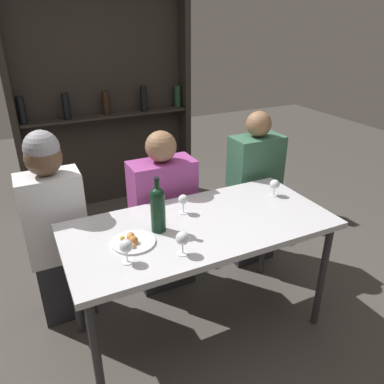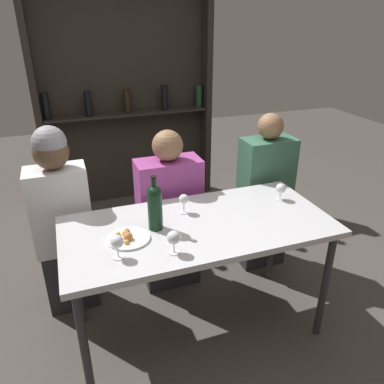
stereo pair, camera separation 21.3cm
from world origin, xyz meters
The scene contains 12 objects.
ground_plane centered at (0.00, 0.00, 0.00)m, with size 10.00×10.00×0.00m, color #47423D.
dining_table centered at (0.00, 0.00, 0.71)m, with size 1.52×0.72×0.78m.
wine_rack_wall centered at (0.00, 2.04, 1.19)m, with size 1.73×0.21×2.37m.
wine_bottle centered at (-0.24, 0.03, 0.92)m, with size 0.08×0.08×0.31m.
wine_glass_0 centered at (-0.48, -0.17, 0.86)m, with size 0.07×0.07×0.12m.
wine_glass_1 centered at (-0.21, -0.22, 0.86)m, with size 0.07×0.07×0.12m.
wine_glass_2 centered at (-0.03, 0.16, 0.86)m, with size 0.06×0.06×0.12m.
wine_glass_3 centered at (0.60, 0.11, 0.85)m, with size 0.06×0.06×0.11m.
food_plate_0 centered at (-0.40, -0.03, 0.79)m, with size 0.23×0.23×0.05m.
seated_person_left centered at (-0.73, 0.52, 0.63)m, with size 0.36×0.22×1.27m.
seated_person_center centered at (-0.02, 0.52, 0.55)m, with size 0.44×0.22×1.18m.
seated_person_right centered at (0.74, 0.52, 0.58)m, with size 0.38×0.22×1.23m.
Camera 1 is at (-0.85, -1.62, 1.84)m, focal length 35.00 mm.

